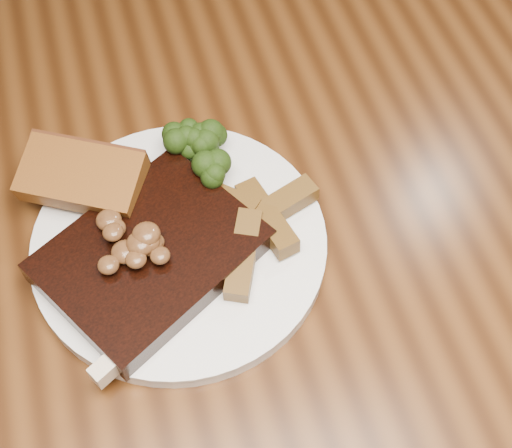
# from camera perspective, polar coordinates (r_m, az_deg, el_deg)

# --- Properties ---
(dining_table) EXTENTS (1.60, 0.90, 0.75)m
(dining_table) POSITION_cam_1_polar(r_m,az_deg,el_deg) (0.74, -0.34, -6.52)
(dining_table) COLOR #4D290F
(dining_table) RESTS_ON ground
(plate) EXTENTS (0.31, 0.31, 0.01)m
(plate) POSITION_cam_1_polar(r_m,az_deg,el_deg) (0.66, -6.11, -1.67)
(plate) COLOR white
(plate) RESTS_ON dining_table
(steak) EXTENTS (0.22, 0.21, 0.03)m
(steak) POSITION_cam_1_polar(r_m,az_deg,el_deg) (0.64, -8.41, -2.48)
(steak) COLOR black
(steak) RESTS_ON plate
(steak_bone) EXTENTS (0.14, 0.09, 0.02)m
(steak_bone) POSITION_cam_1_polar(r_m,az_deg,el_deg) (0.61, -7.21, -7.49)
(steak_bone) COLOR beige
(steak_bone) RESTS_ON plate
(mushroom_pile) EXTENTS (0.07, 0.07, 0.03)m
(mushroom_pile) POSITION_cam_1_polar(r_m,az_deg,el_deg) (0.62, -9.60, -0.93)
(mushroom_pile) COLOR brown
(mushroom_pile) RESTS_ON steak
(garlic_bread) EXTENTS (0.13, 0.11, 0.02)m
(garlic_bread) POSITION_cam_1_polar(r_m,az_deg,el_deg) (0.69, -13.44, 2.71)
(garlic_bread) COLOR brown
(garlic_bread) RESTS_ON plate
(potato_wedges) EXTENTS (0.11, 0.11, 0.02)m
(potato_wedges) POSITION_cam_1_polar(r_m,az_deg,el_deg) (0.65, -1.16, -0.55)
(potato_wedges) COLOR brown
(potato_wedges) RESTS_ON plate
(broccoli_cluster) EXTENTS (0.07, 0.07, 0.04)m
(broccoli_cluster) POSITION_cam_1_polar(r_m,az_deg,el_deg) (0.69, -3.45, 6.01)
(broccoli_cluster) COLOR #1D360C
(broccoli_cluster) RESTS_ON plate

